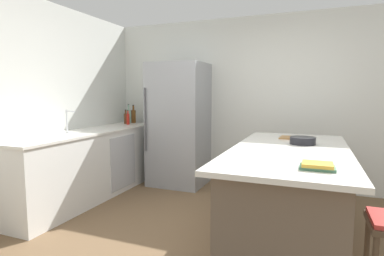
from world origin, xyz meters
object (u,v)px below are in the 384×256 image
(gin_bottle, at_px, (129,116))
(cookbook_stack, at_px, (317,166))
(cutting_board, at_px, (294,138))
(refrigerator, at_px, (179,124))
(syrup_bottle, at_px, (126,118))
(mixing_bowl, at_px, (303,141))
(hot_sauce_bottle, at_px, (128,119))
(kitchen_island, at_px, (288,194))
(sink_faucet, at_px, (68,121))
(whiskey_bottle, at_px, (133,116))

(gin_bottle, bearing_deg, cookbook_stack, -36.75)
(cookbook_stack, bearing_deg, cutting_board, 99.45)
(refrigerator, bearing_deg, cookbook_stack, -46.98)
(syrup_bottle, xyz_separation_m, cookbook_stack, (2.97, -2.13, -0.09))
(cookbook_stack, relative_size, mixing_bowl, 0.91)
(syrup_bottle, relative_size, cutting_board, 0.74)
(hot_sauce_bottle, bearing_deg, mixing_bowl, -19.13)
(refrigerator, distance_m, cutting_board, 1.90)
(refrigerator, bearing_deg, cutting_board, -21.28)
(kitchen_island, height_order, cutting_board, cutting_board)
(hot_sauce_bottle, height_order, mixing_bowl, hot_sauce_bottle)
(refrigerator, distance_m, mixing_bowl, 2.16)
(sink_faucet, distance_m, mixing_bowl, 2.83)
(whiskey_bottle, bearing_deg, refrigerator, -9.81)
(refrigerator, relative_size, syrup_bottle, 8.00)
(sink_faucet, distance_m, whiskey_bottle, 1.53)
(gin_bottle, distance_m, cookbook_stack, 3.72)
(cutting_board, bearing_deg, whiskey_bottle, 162.53)
(gin_bottle, height_order, cookbook_stack, gin_bottle)
(gin_bottle, relative_size, cookbook_stack, 1.40)
(cutting_board, bearing_deg, gin_bottle, 164.56)
(sink_faucet, height_order, syrup_bottle, sink_faucet)
(sink_faucet, xyz_separation_m, hot_sauce_bottle, (0.08, 1.25, -0.06))
(cutting_board, bearing_deg, mixing_bowl, -73.81)
(refrigerator, xyz_separation_m, mixing_bowl, (1.88, -1.07, 0.00))
(whiskey_bottle, distance_m, gin_bottle, 0.10)
(cookbook_stack, bearing_deg, hot_sauce_bottle, 144.62)
(gin_bottle, bearing_deg, kitchen_island, -27.77)
(hot_sauce_bottle, bearing_deg, cookbook_stack, -35.38)
(gin_bottle, distance_m, syrup_bottle, 0.10)
(refrigerator, bearing_deg, hot_sauce_bottle, -172.27)
(sink_faucet, bearing_deg, gin_bottle, 91.16)
(mixing_bowl, bearing_deg, refrigerator, 150.41)
(kitchen_island, distance_m, hot_sauce_bottle, 2.98)
(refrigerator, height_order, mixing_bowl, refrigerator)
(refrigerator, bearing_deg, sink_faucet, -124.38)
(sink_faucet, bearing_deg, kitchen_island, -0.21)
(kitchen_island, xyz_separation_m, sink_faucet, (-2.71, 0.01, 0.63))
(sink_faucet, xyz_separation_m, cookbook_stack, (2.95, -0.79, -0.15))
(refrigerator, bearing_deg, whiskey_bottle, 170.19)
(whiskey_bottle, height_order, cookbook_stack, whiskey_bottle)
(gin_bottle, relative_size, mixing_bowl, 1.27)
(refrigerator, distance_m, cookbook_stack, 2.95)
(whiskey_bottle, height_order, cutting_board, whiskey_bottle)
(sink_faucet, xyz_separation_m, gin_bottle, (-0.03, 1.43, -0.03))
(hot_sauce_bottle, bearing_deg, kitchen_island, -25.55)
(refrigerator, height_order, cookbook_stack, refrigerator)
(cutting_board, bearing_deg, hot_sauce_bottle, 167.73)
(hot_sauce_bottle, bearing_deg, cutting_board, -12.27)
(syrup_bottle, distance_m, cookbook_stack, 3.66)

